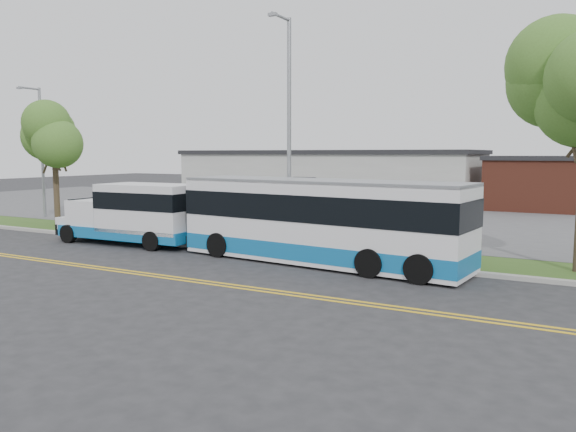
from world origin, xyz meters
The scene contains 18 objects.
ground centered at (0.00, 0.00, 0.00)m, with size 140.00×140.00×0.00m, color #28282B.
lane_line_north centered at (0.00, -3.85, 0.01)m, with size 70.00×0.12×0.01m, color gold.
lane_line_south centered at (0.00, -4.15, 0.01)m, with size 70.00×0.12×0.01m, color gold.
curb centered at (0.00, 1.10, 0.07)m, with size 80.00×0.30×0.15m, color #9E9B93.
verge centered at (0.00, 2.90, 0.05)m, with size 80.00×3.30×0.10m, color #2F4F1A.
parking_lot centered at (0.00, 17.00, 0.05)m, with size 80.00×25.00×0.10m, color #4C4C4F.
commercial_building centered at (-6.00, 27.00, 2.18)m, with size 25.40×10.40×4.35m.
brick_wing centered at (10.50, 26.00, 1.96)m, with size 6.30×7.30×3.90m.
tree_west centered at (-12.00, 3.20, 5.12)m, with size 4.40×4.40×6.91m.
streetlight_near centered at (3.00, 2.73, 5.23)m, with size 0.35×1.53×9.50m.
streetlight_far centered at (-16.00, 5.42, 4.48)m, with size 0.35×1.53×8.00m.
shuttle_bus centered at (-3.55, 0.62, 1.46)m, with size 7.20×2.61×2.73m.
transit_bus centered at (5.48, 0.60, 1.57)m, with size 11.40×3.65×3.11m.
pedestrian centered at (-1.64, 4.00, 0.89)m, with size 0.58×0.38×1.58m, color black.
parked_car_a centered at (-0.59, 11.08, 0.83)m, with size 1.55×4.43×1.46m, color silver.
parked_car_b centered at (-15.29, 11.86, 0.84)m, with size 2.06×5.08×1.47m, color white.
grocery_bag_left centered at (-1.94, 3.75, 0.26)m, with size 0.32×0.32×0.32m, color white.
grocery_bag_right centered at (-1.34, 4.25, 0.26)m, with size 0.32×0.32×0.32m, color white.
Camera 1 is at (14.30, -18.06, 4.06)m, focal length 35.00 mm.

